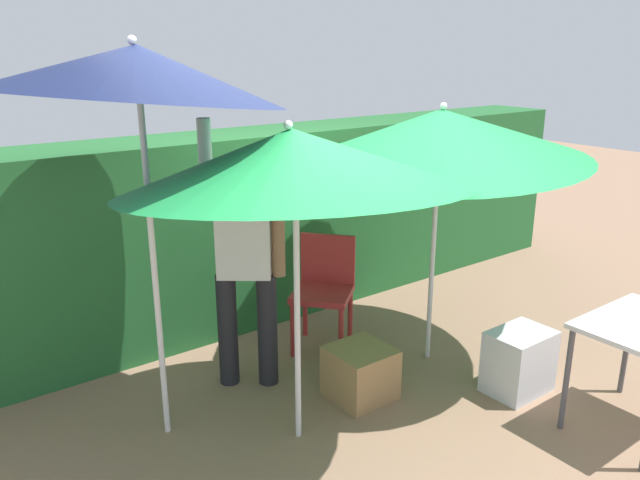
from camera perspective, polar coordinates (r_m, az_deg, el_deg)
ground_plane at (r=4.32m, az=2.47°, el=-15.05°), size 24.00×24.00×0.00m
hedge_row at (r=5.31m, az=-9.26°, el=0.74°), size 8.00×0.70×1.63m
umbrella_rainbow at (r=3.52m, az=-16.51°, el=14.50°), size 1.64×1.62×2.42m
umbrella_orange at (r=4.47m, az=11.01°, el=9.42°), size 2.07×2.05×1.96m
umbrella_yellow at (r=3.38m, az=-2.58°, el=7.32°), size 1.95×1.96×2.03m
person_vendor at (r=4.24m, az=-6.92°, el=-1.76°), size 0.49×0.41×1.88m
chair_plastic at (r=4.92m, az=0.39°, el=-4.15°), size 0.62×0.62×0.89m
cooler_box at (r=4.60m, az=17.76°, el=-10.56°), size 0.44×0.33×0.45m
crate_cardboard at (r=4.35m, az=3.72°, el=-12.05°), size 0.40×0.40×0.36m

